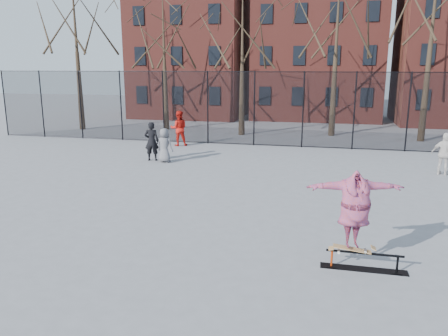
% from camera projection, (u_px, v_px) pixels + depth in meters
% --- Properties ---
extents(ground, '(100.00, 100.00, 0.00)m').
position_uv_depth(ground, '(227.00, 234.00, 11.35)').
color(ground, slate).
extents(skate_rail, '(1.82, 0.28, 0.40)m').
position_uv_depth(skate_rail, '(364.00, 263.00, 9.34)').
color(skate_rail, black).
rests_on(skate_rail, ground).
extents(skateboard, '(0.85, 0.20, 0.10)m').
position_uv_depth(skateboard, '(352.00, 249.00, 9.33)').
color(skateboard, '#A67342').
rests_on(skateboard, skate_rail).
extents(skater, '(2.14, 1.04, 1.68)m').
position_uv_depth(skater, '(355.00, 209.00, 9.13)').
color(skater, '#58337F').
rests_on(skater, skateboard).
extents(bystander_grey, '(0.83, 0.61, 1.55)m').
position_uv_depth(bystander_grey, '(165.00, 145.00, 19.62)').
color(bystander_grey, '#5C5B60').
rests_on(bystander_grey, ground).
extents(bystander_black, '(0.72, 0.54, 1.79)m').
position_uv_depth(bystander_black, '(152.00, 141.00, 19.97)').
color(bystander_black, black).
rests_on(bystander_black, ground).
extents(bystander_red, '(1.11, 0.99, 1.90)m').
position_uv_depth(bystander_red, '(179.00, 128.00, 23.69)').
color(bystander_red, red).
rests_on(bystander_red, ground).
extents(bystander_white, '(1.08, 0.78, 1.70)m').
position_uv_depth(bystander_white, '(445.00, 154.00, 17.31)').
color(bystander_white, silver).
rests_on(bystander_white, ground).
extents(fence, '(34.03, 0.07, 4.00)m').
position_uv_depth(fence, '(280.00, 108.00, 23.21)').
color(fence, black).
rests_on(fence, ground).
extents(tree_row, '(33.66, 7.46, 10.67)m').
position_uv_depth(tree_row, '(286.00, 13.00, 25.99)').
color(tree_row, black).
rests_on(tree_row, ground).
extents(rowhouses, '(29.00, 7.00, 13.00)m').
position_uv_depth(rowhouses, '(308.00, 42.00, 34.46)').
color(rowhouses, maroon).
rests_on(rowhouses, ground).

